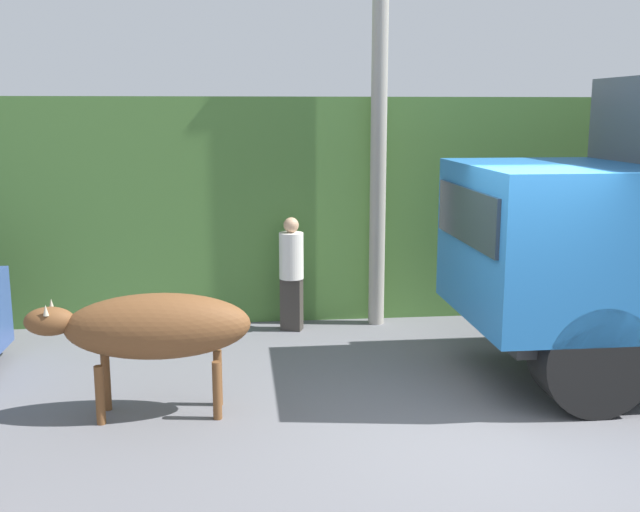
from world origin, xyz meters
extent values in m
plane|color=slate|center=(0.00, 0.00, 0.00)|extent=(60.00, 60.00, 0.00)
cube|color=#4C7A38|center=(0.00, 7.34, 1.61)|extent=(32.00, 6.77, 3.21)
cube|color=#236BB2|center=(1.09, 1.24, 1.60)|extent=(1.89, 2.38, 1.69)
cube|color=#232D38|center=(0.13, 1.24, 1.91)|extent=(0.04, 2.02, 0.59)
cylinder|color=black|center=(1.18, 0.31, 0.58)|extent=(1.15, 0.52, 1.15)
ellipsoid|color=brown|center=(-3.14, 0.70, 0.93)|extent=(1.83, 0.66, 0.66)
ellipsoid|color=brown|center=(-4.18, 0.70, 1.01)|extent=(0.49, 0.29, 0.29)
cone|color=#B7AD93|center=(-4.18, 0.59, 1.15)|extent=(0.06, 0.06, 0.11)
cone|color=#B7AD93|center=(-4.18, 0.82, 1.15)|extent=(0.06, 0.06, 0.11)
cylinder|color=brown|center=(-3.71, 0.52, 0.30)|extent=(0.09, 0.09, 0.60)
cylinder|color=brown|center=(-3.71, 0.89, 0.30)|extent=(0.09, 0.09, 0.60)
cylinder|color=brown|center=(-2.58, 0.52, 0.30)|extent=(0.09, 0.09, 0.60)
cylinder|color=brown|center=(-2.58, 0.89, 0.30)|extent=(0.09, 0.09, 0.60)
cube|color=#38332D|center=(-1.61, 3.52, 0.37)|extent=(0.33, 0.28, 0.74)
cylinder|color=silver|center=(-1.61, 3.52, 1.06)|extent=(0.44, 0.44, 0.64)
sphere|color=tan|center=(-1.61, 3.52, 1.48)|extent=(0.21, 0.21, 0.21)
cylinder|color=#9E998E|center=(-0.38, 3.72, 3.00)|extent=(0.22, 0.22, 6.00)
camera|label=1|loc=(-2.34, -6.56, 3.03)|focal=42.00mm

